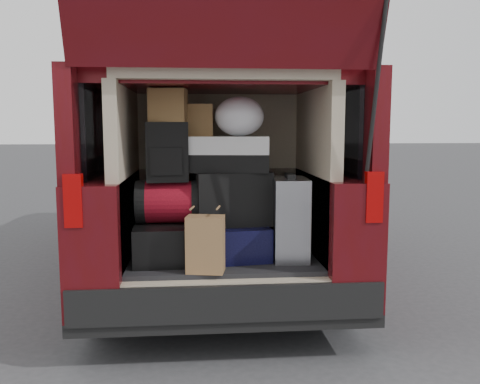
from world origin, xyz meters
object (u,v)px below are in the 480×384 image
object	(u,v)px
black_hardshell	(169,240)
black_soft_case	(232,198)
silver_roller	(290,219)
backpack	(167,152)
kraft_bag	(205,244)
twotone_duffel	(229,154)
navy_hardshell	(233,240)
red_duffel	(169,202)

from	to	relation	value
black_hardshell	black_soft_case	distance (m)	0.51
silver_roller	backpack	bearing A→B (deg)	-179.98
kraft_bag	twotone_duffel	world-z (taller)	twotone_duffel
kraft_bag	twotone_duffel	xyz separation A→B (m)	(0.17, 0.38, 0.52)
navy_hardshell	backpack	distance (m)	0.75
kraft_bag	backpack	world-z (taller)	backpack
black_hardshell	black_soft_case	xyz separation A→B (m)	(0.43, 0.01, 0.28)
silver_roller	kraft_bag	xyz separation A→B (m)	(-0.57, -0.27, -0.10)
black_hardshell	backpack	size ratio (longest dim) A/B	1.59
navy_hardshell	silver_roller	distance (m)	0.41
black_hardshell	kraft_bag	distance (m)	0.44
red_duffel	twotone_duffel	xyz separation A→B (m)	(0.41, 0.03, 0.31)
black_soft_case	black_hardshell	bearing A→B (deg)	173.26
kraft_bag	navy_hardshell	bearing A→B (deg)	71.89
red_duffel	black_soft_case	xyz separation A→B (m)	(0.42, 0.02, 0.02)
navy_hardshell	red_duffel	bearing A→B (deg)	174.33
black_hardshell	black_soft_case	world-z (taller)	black_soft_case
red_duffel	twotone_duffel	distance (m)	0.51
black_hardshell	red_duffel	size ratio (longest dim) A/B	1.43
backpack	navy_hardshell	bearing A→B (deg)	1.16
backpack	black_soft_case	bearing A→B (deg)	1.78
navy_hardshell	twotone_duffel	size ratio (longest dim) A/B	0.98
twotone_duffel	kraft_bag	bearing A→B (deg)	-107.83
backpack	silver_roller	bearing A→B (deg)	-8.42
red_duffel	backpack	distance (m)	0.33
backpack	red_duffel	bearing A→B (deg)	74.29
black_soft_case	twotone_duffel	xyz separation A→B (m)	(-0.02, 0.01, 0.30)
black_soft_case	twotone_duffel	world-z (taller)	twotone_duffel
twotone_duffel	silver_roller	bearing A→B (deg)	-8.66
black_hardshell	navy_hardshell	size ratio (longest dim) A/B	1.19
twotone_duffel	red_duffel	bearing A→B (deg)	-169.42
silver_roller	kraft_bag	distance (m)	0.64
navy_hardshell	backpack	bearing A→B (deg)	179.07
silver_roller	red_duffel	world-z (taller)	silver_roller
silver_roller	black_soft_case	bearing A→B (deg)	168.57
black_soft_case	backpack	bearing A→B (deg)	179.77
black_hardshell	navy_hardshell	bearing A→B (deg)	-2.69
navy_hardshell	black_soft_case	world-z (taller)	black_soft_case
navy_hardshell	backpack	world-z (taller)	backpack
kraft_bag	twotone_duffel	size ratio (longest dim) A/B	0.66
black_hardshell	backpack	bearing A→B (deg)	-93.25
black_hardshell	kraft_bag	world-z (taller)	kraft_bag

